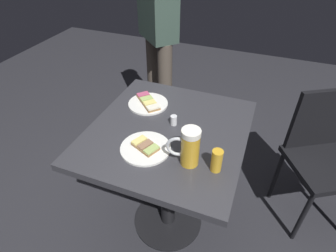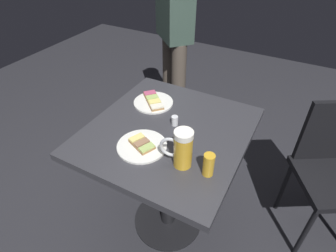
{
  "view_description": "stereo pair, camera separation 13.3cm",
  "coord_description": "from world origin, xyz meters",
  "px_view_note": "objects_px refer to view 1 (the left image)",
  "views": [
    {
      "loc": [
        0.38,
        -0.98,
        1.62
      ],
      "look_at": [
        0.0,
        0.0,
        0.8
      ],
      "focal_mm": 29.28,
      "sensor_mm": 36.0,
      "label": 1
    },
    {
      "loc": [
        0.5,
        -0.92,
        1.62
      ],
      "look_at": [
        0.0,
        0.0,
        0.8
      ],
      "focal_mm": 29.28,
      "sensor_mm": 36.0,
      "label": 2
    }
  ],
  "objects_px": {
    "beer_mug": "(189,147)",
    "cafe_chair": "(321,152)",
    "plate_near": "(145,147)",
    "plate_far": "(148,103)",
    "salt_shaker": "(174,120)",
    "patron_standing": "(158,29)",
    "beer_glass_small": "(217,161)"
  },
  "relations": [
    {
      "from": "beer_mug",
      "to": "cafe_chair",
      "type": "distance_m",
      "value": 0.96
    },
    {
      "from": "plate_near",
      "to": "plate_far",
      "type": "distance_m",
      "value": 0.36
    },
    {
      "from": "beer_mug",
      "to": "salt_shaker",
      "type": "relative_size",
      "value": 3.51
    },
    {
      "from": "plate_far",
      "to": "salt_shaker",
      "type": "height_order",
      "value": "salt_shaker"
    },
    {
      "from": "beer_mug",
      "to": "patron_standing",
      "type": "bearing_deg",
      "value": 118.93
    },
    {
      "from": "plate_far",
      "to": "patron_standing",
      "type": "height_order",
      "value": "patron_standing"
    },
    {
      "from": "plate_far",
      "to": "patron_standing",
      "type": "distance_m",
      "value": 0.72
    },
    {
      "from": "plate_far",
      "to": "beer_mug",
      "type": "xyz_separation_m",
      "value": [
        0.34,
        -0.35,
        0.08
      ]
    },
    {
      "from": "plate_near",
      "to": "salt_shaker",
      "type": "bearing_deg",
      "value": 75.71
    },
    {
      "from": "beer_glass_small",
      "to": "salt_shaker",
      "type": "bearing_deg",
      "value": 139.87
    },
    {
      "from": "beer_glass_small",
      "to": "plate_near",
      "type": "bearing_deg",
      "value": 178.41
    },
    {
      "from": "patron_standing",
      "to": "cafe_chair",
      "type": "bearing_deg",
      "value": 24.99
    },
    {
      "from": "salt_shaker",
      "to": "patron_standing",
      "type": "relative_size",
      "value": 0.03
    },
    {
      "from": "plate_far",
      "to": "patron_standing",
      "type": "relative_size",
      "value": 0.13
    },
    {
      "from": "beer_mug",
      "to": "patron_standing",
      "type": "height_order",
      "value": "patron_standing"
    },
    {
      "from": "salt_shaker",
      "to": "patron_standing",
      "type": "height_order",
      "value": "patron_standing"
    },
    {
      "from": "beer_glass_small",
      "to": "salt_shaker",
      "type": "height_order",
      "value": "beer_glass_small"
    },
    {
      "from": "plate_near",
      "to": "beer_mug",
      "type": "distance_m",
      "value": 0.22
    },
    {
      "from": "plate_near",
      "to": "beer_glass_small",
      "type": "relative_size",
      "value": 2.22
    },
    {
      "from": "plate_far",
      "to": "beer_mug",
      "type": "bearing_deg",
      "value": -45.22
    },
    {
      "from": "beer_mug",
      "to": "plate_far",
      "type": "bearing_deg",
      "value": 134.78
    },
    {
      "from": "patron_standing",
      "to": "plate_near",
      "type": "bearing_deg",
      "value": -27.46
    },
    {
      "from": "plate_near",
      "to": "cafe_chair",
      "type": "relative_size",
      "value": 0.26
    },
    {
      "from": "plate_near",
      "to": "patron_standing",
      "type": "xyz_separation_m",
      "value": [
        -0.35,
        1.0,
        0.17
      ]
    },
    {
      "from": "plate_near",
      "to": "cafe_chair",
      "type": "xyz_separation_m",
      "value": [
        0.84,
        0.61,
        -0.28
      ]
    },
    {
      "from": "salt_shaker",
      "to": "cafe_chair",
      "type": "distance_m",
      "value": 0.93
    },
    {
      "from": "beer_glass_small",
      "to": "salt_shaker",
      "type": "distance_m",
      "value": 0.35
    },
    {
      "from": "beer_glass_small",
      "to": "beer_mug",
      "type": "bearing_deg",
      "value": -178.85
    },
    {
      "from": "salt_shaker",
      "to": "patron_standing",
      "type": "xyz_separation_m",
      "value": [
        -0.41,
        0.78,
        0.16
      ]
    },
    {
      "from": "beer_mug",
      "to": "plate_near",
      "type": "bearing_deg",
      "value": 176.82
    },
    {
      "from": "plate_near",
      "to": "beer_mug",
      "type": "xyz_separation_m",
      "value": [
        0.2,
        -0.01,
        0.08
      ]
    },
    {
      "from": "plate_far",
      "to": "patron_standing",
      "type": "bearing_deg",
      "value": 107.92
    }
  ]
}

